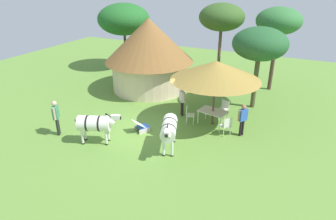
% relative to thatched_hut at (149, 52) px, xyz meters
% --- Properties ---
extents(ground_plane, '(36.00, 36.00, 0.00)m').
position_rel_thatched_hut_xyz_m(ground_plane, '(2.56, -5.33, -2.48)').
color(ground_plane, olive).
extents(thatched_hut, '(5.70, 5.70, 4.61)m').
position_rel_thatched_hut_xyz_m(thatched_hut, '(0.00, 0.00, 0.00)').
color(thatched_hut, beige).
rests_on(thatched_hut, ground_plane).
extents(shade_umbrella, '(4.38, 4.38, 3.33)m').
position_rel_thatched_hut_xyz_m(shade_umbrella, '(5.42, -3.18, 0.39)').
color(shade_umbrella, brown).
rests_on(shade_umbrella, ground_plane).
extents(patio_dining_table, '(1.54, 1.15, 0.74)m').
position_rel_thatched_hut_xyz_m(patio_dining_table, '(5.42, -3.18, -1.82)').
color(patio_dining_table, silver).
rests_on(patio_dining_table, ground_plane).
extents(patio_chair_near_hut, '(0.54, 0.55, 0.90)m').
position_rel_thatched_hut_xyz_m(patio_chair_near_hut, '(4.26, -3.57, -1.96)').
color(patio_chair_near_hut, white).
rests_on(patio_chair_near_hut, ground_plane).
extents(patio_chair_west_end, '(0.61, 0.61, 0.90)m').
position_rel_thatched_hut_xyz_m(patio_chair_west_end, '(6.35, -3.98, -1.96)').
color(patio_chair_west_end, silver).
rests_on(patio_chair_west_end, ground_plane).
extents(patio_chair_near_lawn, '(0.52, 0.50, 0.90)m').
position_rel_thatched_hut_xyz_m(patio_chair_near_lawn, '(5.68, -1.98, -1.96)').
color(patio_chair_near_lawn, silver).
rests_on(patio_chair_near_lawn, ground_plane).
extents(guest_beside_umbrella, '(0.44, 0.46, 1.62)m').
position_rel_thatched_hut_xyz_m(guest_beside_umbrella, '(3.58, -2.86, -1.51)').
color(guest_beside_umbrella, black).
rests_on(guest_beside_umbrella, ground_plane).
extents(guest_behind_table, '(0.40, 0.49, 1.60)m').
position_rel_thatched_hut_xyz_m(guest_behind_table, '(7.03, -3.71, -1.52)').
color(guest_behind_table, black).
rests_on(guest_behind_table, ground_plane).
extents(standing_watcher, '(0.44, 0.54, 1.74)m').
position_rel_thatched_hut_xyz_m(standing_watcher, '(-0.89, -7.43, -1.44)').
color(standing_watcher, black).
rests_on(standing_watcher, ground_plane).
extents(striped_lounge_chair, '(0.86, 0.95, 0.66)m').
position_rel_thatched_hut_xyz_m(striped_lounge_chair, '(2.51, -5.42, -2.22)').
color(striped_lounge_chair, '#3663BF').
rests_on(striped_lounge_chair, ground_plane).
extents(zebra_nearest_camera, '(2.00, 1.20, 1.49)m').
position_rel_thatched_hut_xyz_m(zebra_nearest_camera, '(1.23, -7.23, -1.53)').
color(zebra_nearest_camera, silver).
rests_on(zebra_nearest_camera, ground_plane).
extents(zebra_by_umbrella, '(1.16, 2.15, 1.57)m').
position_rel_thatched_hut_xyz_m(zebra_by_umbrella, '(4.46, -6.33, -1.46)').
color(zebra_by_umbrella, silver).
rests_on(zebra_by_umbrella, ground_plane).
extents(acacia_tree_left_background, '(2.95, 2.95, 4.56)m').
position_rel_thatched_hut_xyz_m(acacia_tree_left_background, '(6.82, -0.06, 1.16)').
color(acacia_tree_left_background, '#4E4C2F').
rests_on(acacia_tree_left_background, ground_plane).
extents(acacia_tree_right_background, '(2.92, 2.92, 5.41)m').
position_rel_thatched_hut_xyz_m(acacia_tree_right_background, '(3.81, 2.80, 2.02)').
color(acacia_tree_right_background, brown).
rests_on(acacia_tree_right_background, ground_plane).
extents(acacia_tree_behind_hut, '(3.98, 3.98, 5.07)m').
position_rel_thatched_hut_xyz_m(acacia_tree_behind_hut, '(-4.05, 3.37, 1.39)').
color(acacia_tree_behind_hut, '#413C20').
rests_on(acacia_tree_behind_hut, ground_plane).
extents(acacia_tree_far_lawn, '(2.76, 2.76, 5.27)m').
position_rel_thatched_hut_xyz_m(acacia_tree_far_lawn, '(7.23, 3.39, 1.91)').
color(acacia_tree_far_lawn, '#4F372D').
rests_on(acacia_tree_far_lawn, ground_plane).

